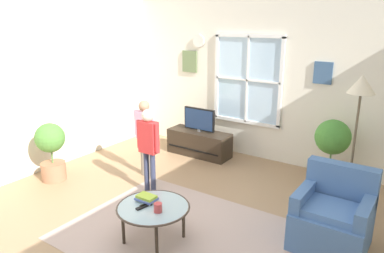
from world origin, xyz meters
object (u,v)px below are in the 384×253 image
object	(u,v)px
person_red_shirt	(149,142)
potted_plant_by_window	(332,147)
potted_plant_corner	(51,148)
floor_lamp	(360,99)
armchair	(333,218)
person_pink_shirt	(145,130)
book_stack	(147,198)
television	(199,119)
tv_stand	(199,143)
coffee_table	(153,208)
remote_near_books	(146,205)
remote_near_cup	(142,207)
cup	(158,208)

from	to	relation	value
person_red_shirt	potted_plant_by_window	size ratio (longest dim) A/B	1.24
potted_plant_corner	floor_lamp	xyz separation A→B (m)	(3.98, 1.45, 0.99)
armchair	person_pink_shirt	xyz separation A→B (m)	(-2.92, 0.25, 0.44)
book_stack	potted_plant_corner	bearing A→B (deg)	171.37
television	floor_lamp	xyz separation A→B (m)	(2.72, -0.73, 0.83)
tv_stand	coffee_table	distance (m)	2.78
book_stack	remote_near_books	distance (m)	0.11
coffee_table	potted_plant_corner	size ratio (longest dim) A/B	0.90
coffee_table	remote_near_books	world-z (taller)	remote_near_books
tv_stand	coffee_table	world-z (taller)	tv_stand
armchair	person_red_shirt	size ratio (longest dim) A/B	0.70
person_pink_shirt	potted_plant_by_window	size ratio (longest dim) A/B	1.22
potted_plant_corner	coffee_table	bearing A→B (deg)	-9.32
potted_plant_corner	remote_near_cup	bearing A→B (deg)	-12.06
potted_plant_by_window	tv_stand	bearing A→B (deg)	-178.11
remote_near_cup	person_pink_shirt	distance (m)	1.86
remote_near_cup	person_red_shirt	bearing A→B (deg)	126.80
remote_near_books	remote_near_cup	xyz separation A→B (m)	(-0.01, -0.06, 0.00)
coffee_table	remote_near_cup	bearing A→B (deg)	-127.75
person_red_shirt	tv_stand	bearing A→B (deg)	99.28
coffee_table	floor_lamp	world-z (taller)	floor_lamp
person_red_shirt	floor_lamp	size ratio (longest dim) A/B	0.69
coffee_table	cup	xyz separation A→B (m)	(0.12, -0.06, 0.07)
book_stack	television	bearing A→B (deg)	110.53
armchair	person_red_shirt	distance (m)	2.51
remote_near_books	potted_plant_corner	bearing A→B (deg)	169.45
cup	person_pink_shirt	distance (m)	1.96
remote_near_books	potted_plant_by_window	size ratio (longest dim) A/B	0.14
remote_near_cup	book_stack	bearing A→B (deg)	112.40
television	coffee_table	world-z (taller)	television
tv_stand	potted_plant_by_window	size ratio (longest dim) A/B	1.16
person_red_shirt	person_pink_shirt	distance (m)	0.63
floor_lamp	remote_near_books	bearing A→B (deg)	-132.50
television	cup	size ratio (longest dim) A/B	6.14
coffee_table	cup	bearing A→B (deg)	-26.57
person_red_shirt	floor_lamp	bearing A→B (deg)	21.50
person_red_shirt	potted_plant_corner	bearing A→B (deg)	-162.55
armchair	book_stack	size ratio (longest dim) A/B	3.93
book_stack	remote_near_cup	xyz separation A→B (m)	(0.06, -0.15, -0.02)
armchair	cup	world-z (taller)	armchair
person_red_shirt	person_pink_shirt	size ratio (longest dim) A/B	1.01
remote_near_books	person_red_shirt	xyz separation A→B (m)	(-0.73, 0.91, 0.34)
coffee_table	potted_plant_corner	bearing A→B (deg)	170.68
television	book_stack	distance (m)	2.69
coffee_table	floor_lamp	bearing A→B (deg)	48.10
coffee_table	remote_near_cup	xyz separation A→B (m)	(-0.08, -0.10, 0.03)
remote_near_cup	floor_lamp	size ratio (longest dim) A/B	0.08
book_stack	remote_near_cup	bearing A→B (deg)	-67.60
cup	armchair	bearing A→B (deg)	35.99
armchair	coffee_table	size ratio (longest dim) A/B	1.06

